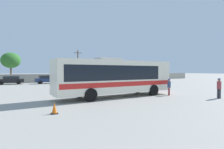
# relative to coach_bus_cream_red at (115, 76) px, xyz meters

# --- Properties ---
(ground_plane) EXTENTS (300.00, 300.00, 0.00)m
(ground_plane) POSITION_rel_coach_bus_cream_red_xyz_m (-0.55, 10.87, -1.89)
(ground_plane) COLOR gray
(perimeter_wall) EXTENTS (80.00, 0.30, 1.71)m
(perimeter_wall) POSITION_rel_coach_bus_cream_red_xyz_m (-0.55, 25.03, -1.03)
(perimeter_wall) COLOR #9E998C
(perimeter_wall) RESTS_ON ground_plane
(coach_bus_cream_red) EXTENTS (11.38, 3.14, 3.53)m
(coach_bus_cream_red) POSITION_rel_coach_bus_cream_red_xyz_m (0.00, 0.00, 0.00)
(coach_bus_cream_red) COLOR silver
(coach_bus_cream_red) RESTS_ON ground_plane
(attendant_by_bus_door) EXTENTS (0.43, 0.43, 1.59)m
(attendant_by_bus_door) POSITION_rel_coach_bus_cream_red_xyz_m (5.14, -1.59, -0.98)
(attendant_by_bus_door) COLOR #99383D
(attendant_by_bus_door) RESTS_ON ground_plane
(passenger_waiting_on_apron) EXTENTS (0.38, 0.38, 1.72)m
(passenger_waiting_on_apron) POSITION_rel_coach_bus_cream_red_xyz_m (7.49, -5.02, -0.91)
(passenger_waiting_on_apron) COLOR #38383D
(passenger_waiting_on_apron) RESTS_ON ground_plane
(parked_car_leftmost_black) EXTENTS (4.51, 2.23, 1.45)m
(parked_car_leftmost_black) POSITION_rel_coach_bus_cream_red_xyz_m (-8.98, 21.89, -1.11)
(parked_car_leftmost_black) COLOR black
(parked_car_leftmost_black) RESTS_ON ground_plane
(parked_car_second_dark_blue) EXTENTS (4.12, 2.15, 1.53)m
(parked_car_second_dark_blue) POSITION_rel_coach_bus_cream_red_xyz_m (-3.11, 20.81, -1.08)
(parked_car_second_dark_blue) COLOR navy
(parked_car_second_dark_blue) RESTS_ON ground_plane
(parked_car_third_black) EXTENTS (4.21, 2.02, 1.45)m
(parked_car_third_black) POSITION_rel_coach_bus_cream_red_xyz_m (2.93, 21.88, -1.12)
(parked_car_third_black) COLOR black
(parked_car_third_black) RESTS_ON ground_plane
(utility_pole_near) EXTENTS (1.80, 0.24, 7.23)m
(utility_pole_near) POSITION_rel_coach_bus_cream_red_xyz_m (4.73, 26.70, 1.90)
(utility_pole_near) COLOR #4C3823
(utility_pole_near) RESTS_ON ground_plane
(roadside_tree_midleft) EXTENTS (4.05, 4.05, 6.44)m
(roadside_tree_midleft) POSITION_rel_coach_bus_cream_red_xyz_m (-9.19, 31.05, 2.82)
(roadside_tree_midleft) COLOR brown
(roadside_tree_midleft) RESTS_ON ground_plane
(traffic_cone_on_apron) EXTENTS (0.36, 0.36, 0.64)m
(traffic_cone_on_apron) POSITION_rel_coach_bus_cream_red_xyz_m (-6.06, -4.06, -1.58)
(traffic_cone_on_apron) COLOR black
(traffic_cone_on_apron) RESTS_ON ground_plane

